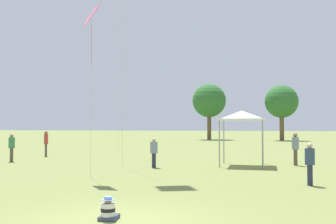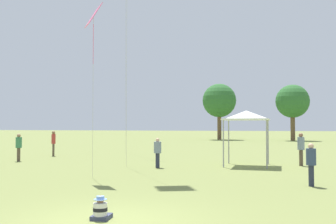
# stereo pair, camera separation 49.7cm
# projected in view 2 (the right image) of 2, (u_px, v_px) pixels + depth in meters

# --- Properties ---
(ground_plane) EXTENTS (300.00, 300.00, 0.00)m
(ground_plane) POSITION_uv_depth(u_px,v_px,m) (108.00, 222.00, 8.91)
(ground_plane) COLOR olive
(seated_toddler) EXTENTS (0.45, 0.54, 0.56)m
(seated_toddler) POSITION_uv_depth(u_px,v_px,m) (101.00, 210.00, 9.16)
(seated_toddler) COLOR #383D56
(seated_toddler) RESTS_ON ground
(person_standing_0) EXTENTS (0.38, 0.38, 1.55)m
(person_standing_0) POSITION_uv_depth(u_px,v_px,m) (311.00, 161.00, 14.17)
(person_standing_0) COLOR #282D42
(person_standing_0) RESTS_ON ground
(person_standing_1) EXTENTS (0.45, 0.45, 1.54)m
(person_standing_1) POSITION_uv_depth(u_px,v_px,m) (158.00, 150.00, 20.42)
(person_standing_1) COLOR #282D42
(person_standing_1) RESTS_ON ground
(person_standing_2) EXTENTS (0.41, 0.41, 1.78)m
(person_standing_2) POSITION_uv_depth(u_px,v_px,m) (301.00, 146.00, 21.29)
(person_standing_2) COLOR brown
(person_standing_2) RESTS_ON ground
(person_standing_3) EXTENTS (0.36, 0.36, 1.80)m
(person_standing_3) POSITION_uv_depth(u_px,v_px,m) (53.00, 141.00, 28.14)
(person_standing_3) COLOR brown
(person_standing_3) RESTS_ON ground
(person_standing_5) EXTENTS (0.48, 0.48, 1.68)m
(person_standing_5) POSITION_uv_depth(u_px,v_px,m) (19.00, 145.00, 24.05)
(person_standing_5) COLOR brown
(person_standing_5) RESTS_ON ground
(canopy_tent) EXTENTS (2.53, 2.53, 3.00)m
(canopy_tent) POSITION_uv_depth(u_px,v_px,m) (246.00, 116.00, 21.34)
(canopy_tent) COLOR white
(canopy_tent) RESTS_ON ground
(kite_3) EXTENTS (1.10, 1.19, 7.32)m
(kite_3) POSITION_uv_depth(u_px,v_px,m) (93.00, 19.00, 16.66)
(kite_3) COLOR pink
(kite_3) RESTS_ON ground
(distant_tree_0) EXTENTS (5.20, 5.20, 8.65)m
(distant_tree_0) POSITION_uv_depth(u_px,v_px,m) (219.00, 101.00, 60.77)
(distant_tree_0) COLOR brown
(distant_tree_0) RESTS_ON ground
(distant_tree_1) EXTENTS (4.81, 4.81, 8.10)m
(distant_tree_1) POSITION_uv_depth(u_px,v_px,m) (293.00, 102.00, 56.74)
(distant_tree_1) COLOR brown
(distant_tree_1) RESTS_ON ground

